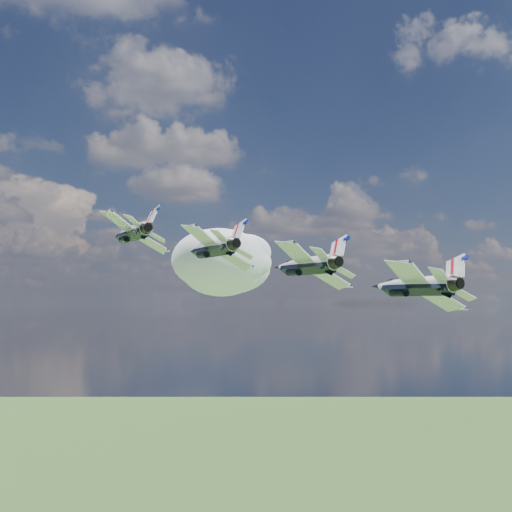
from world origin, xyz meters
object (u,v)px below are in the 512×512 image
object	(u,v)px
jet_0	(131,233)
jet_1	(211,248)
jet_2	(304,265)
jet_3	(412,285)

from	to	relation	value
jet_0	jet_1	world-z (taller)	jet_0
jet_1	jet_0	bearing A→B (deg)	124.98
jet_2	jet_3	size ratio (longest dim) A/B	1.00
jet_3	jet_0	bearing A→B (deg)	124.98
jet_3	jet_1	bearing A→B (deg)	124.98
jet_0	jet_1	distance (m)	13.11
jet_0	jet_2	size ratio (longest dim) A/B	1.00
jet_2	jet_3	bearing A→B (deg)	-55.02
jet_2	jet_0	bearing A→B (deg)	124.98
jet_2	jet_3	xyz separation A→B (m)	(9.42, -8.75, -2.59)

